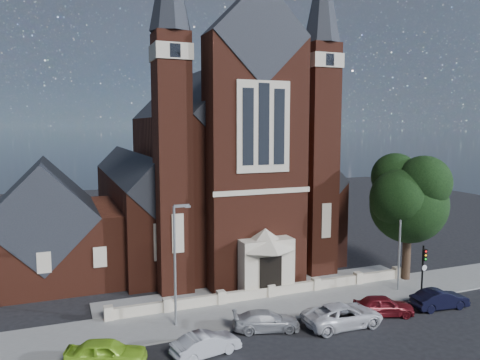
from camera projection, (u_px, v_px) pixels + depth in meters
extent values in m
plane|color=black|center=(232.00, 267.00, 43.66)|extent=(120.00, 120.00, 0.00)
cube|color=slate|center=(282.00, 307.00, 33.95)|extent=(60.00, 5.00, 0.12)
cube|color=slate|center=(260.00, 289.00, 37.65)|extent=(26.00, 3.00, 0.14)
cube|color=#C2B29A|center=(270.00, 297.00, 35.80)|extent=(24.00, 0.40, 0.90)
cube|color=#4B1F14|center=(200.00, 181.00, 52.09)|extent=(10.00, 30.00, 14.00)
cube|color=black|center=(199.00, 117.00, 51.29)|extent=(10.00, 30.20, 10.00)
cube|color=#4B1F14|center=(134.00, 213.00, 48.78)|extent=(5.00, 26.00, 8.00)
cube|color=#4B1F14|center=(265.00, 204.00, 54.25)|extent=(5.00, 26.00, 8.00)
cube|color=black|center=(133.00, 175.00, 48.32)|extent=(5.01, 26.20, 5.01)
cube|color=black|center=(265.00, 170.00, 53.79)|extent=(5.01, 26.20, 5.01)
cube|color=#4B1F14|center=(255.00, 164.00, 37.42)|extent=(8.00, 3.00, 20.00)
cube|color=black|center=(256.00, 36.00, 36.27)|extent=(8.00, 3.20, 8.00)
cube|color=#C2B29A|center=(263.00, 127.00, 35.65)|extent=(4.40, 0.15, 7.00)
cube|color=black|center=(264.00, 124.00, 35.56)|extent=(0.90, 0.08, 6.20)
cube|color=#C2B29A|center=(265.00, 266.00, 36.47)|extent=(4.20, 2.00, 4.40)
cube|color=black|center=(271.00, 277.00, 35.57)|extent=(1.80, 0.12, 3.20)
cone|color=#C2B29A|center=(265.00, 238.00, 36.22)|extent=(4.60, 4.60, 1.60)
cube|color=#4B1F14|center=(173.00, 166.00, 35.98)|extent=(2.60, 2.60, 20.00)
cube|color=#C2B29A|center=(171.00, 53.00, 35.00)|extent=(2.80, 2.80, 1.20)
cube|color=#4B1F14|center=(319.00, 161.00, 40.71)|extent=(2.60, 2.60, 20.00)
cube|color=#C2B29A|center=(321.00, 62.00, 39.74)|extent=(2.80, 2.80, 1.20)
cube|color=#4B1F14|center=(46.00, 243.00, 40.26)|extent=(12.00, 12.00, 6.00)
cube|color=black|center=(44.00, 209.00, 39.91)|extent=(8.49, 12.20, 8.49)
cylinder|color=black|center=(407.00, 251.00, 39.60)|extent=(0.70, 0.70, 5.00)
sphere|color=black|center=(409.00, 205.00, 39.14)|extent=(6.40, 6.40, 6.40)
sphere|color=black|center=(424.00, 183.00, 37.95)|extent=(4.40, 4.40, 4.40)
cylinder|color=gray|center=(175.00, 267.00, 30.12)|extent=(0.16, 0.16, 8.00)
cube|color=gray|center=(182.00, 206.00, 29.84)|extent=(1.00, 0.15, 0.18)
cube|color=gray|center=(188.00, 207.00, 29.99)|extent=(0.35, 0.22, 0.12)
cylinder|color=gray|center=(400.00, 242.00, 36.67)|extent=(0.16, 0.16, 8.00)
cube|color=gray|center=(407.00, 191.00, 36.39)|extent=(1.00, 0.15, 0.18)
cube|color=gray|center=(411.00, 192.00, 36.55)|extent=(0.35, 0.22, 0.12)
cylinder|color=black|center=(422.00, 271.00, 35.88)|extent=(0.14, 0.14, 4.00)
cube|color=black|center=(425.00, 255.00, 35.59)|extent=(0.28, 0.22, 0.90)
sphere|color=red|center=(426.00, 251.00, 35.44)|extent=(0.14, 0.14, 0.14)
sphere|color=#CC8C0C|center=(426.00, 255.00, 35.47)|extent=(0.14, 0.14, 0.14)
sphere|color=#0C9919|center=(426.00, 259.00, 35.51)|extent=(0.14, 0.14, 0.14)
imported|color=#91CB28|center=(106.00, 353.00, 25.50)|extent=(4.74, 3.03, 1.50)
imported|color=#A8A9B0|center=(206.00, 344.00, 26.73)|extent=(4.24, 2.18, 1.33)
imported|color=#97999E|center=(266.00, 321.00, 30.01)|extent=(4.63, 2.85, 1.25)
imported|color=silver|center=(343.00, 315.00, 30.60)|extent=(5.41, 2.53, 1.50)
imported|color=maroon|center=(383.00, 306.00, 32.36)|extent=(4.43, 2.94, 1.40)
imported|color=black|center=(440.00, 299.00, 33.58)|extent=(4.30, 1.78, 1.38)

